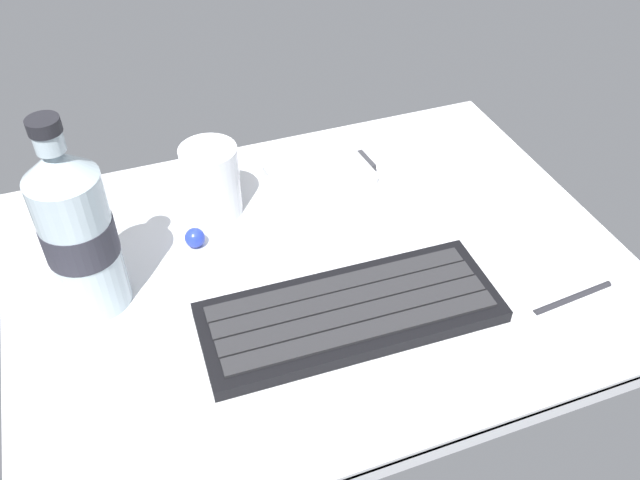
% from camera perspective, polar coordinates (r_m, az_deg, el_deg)
% --- Properties ---
extents(ground_plane, '(0.64, 0.48, 0.03)m').
position_cam_1_polar(ground_plane, '(0.71, 0.06, -2.51)').
color(ground_plane, silver).
extents(keyboard, '(0.29, 0.12, 0.02)m').
position_cam_1_polar(keyboard, '(0.65, 2.35, -6.26)').
color(keyboard, black).
rests_on(keyboard, ground_plane).
extents(handheld_device, '(0.13, 0.09, 0.02)m').
position_cam_1_polar(handheld_device, '(0.82, 0.09, 5.68)').
color(handheld_device, '#B7BABF').
rests_on(handheld_device, ground_plane).
extents(juice_cup, '(0.06, 0.06, 0.09)m').
position_cam_1_polar(juice_cup, '(0.76, -9.26, 4.84)').
color(juice_cup, silver).
rests_on(juice_cup, ground_plane).
extents(water_bottle, '(0.07, 0.07, 0.21)m').
position_cam_1_polar(water_bottle, '(0.64, -20.08, 0.73)').
color(water_bottle, silver).
rests_on(water_bottle, ground_plane).
extents(trackball_mouse, '(0.02, 0.02, 0.02)m').
position_cam_1_polar(trackball_mouse, '(0.73, -10.68, 0.19)').
color(trackball_mouse, '#2338B2').
rests_on(trackball_mouse, ground_plane).
extents(stylus_pen, '(0.10, 0.02, 0.01)m').
position_cam_1_polar(stylus_pen, '(0.71, 20.91, -4.50)').
color(stylus_pen, '#26262B').
rests_on(stylus_pen, ground_plane).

